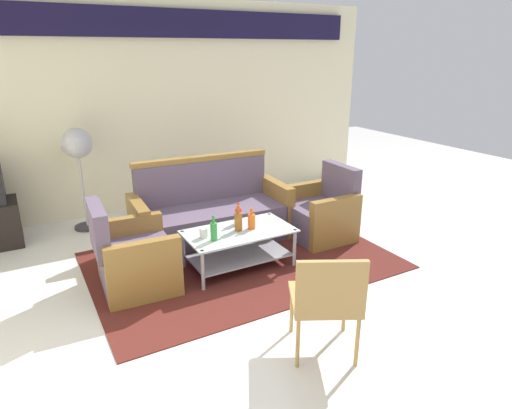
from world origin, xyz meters
TOP-DOWN VIEW (x-y plane):
  - ground_plane at (0.00, 0.00)m, footprint 14.00×14.00m
  - wall_back at (0.00, 3.05)m, footprint 6.52×0.19m
  - rug at (-0.00, 0.82)m, footprint 3.09×2.09m
  - couch at (-0.06, 1.47)m, footprint 1.83×0.82m
  - armchair_left at (-1.13, 0.83)m, footprint 0.74×0.80m
  - armchair_right at (1.13, 0.94)m, footprint 0.71×0.77m
  - coffee_table at (-0.08, 0.70)m, footprint 1.10×0.60m
  - bottle_brown at (-0.09, 0.71)m, footprint 0.08×0.08m
  - bottle_orange at (0.05, 0.68)m, footprint 0.08×0.08m
  - bottle_green at (-0.40, 0.60)m, footprint 0.07×0.07m
  - bottle_red at (0.00, 0.88)m, footprint 0.07×0.07m
  - cup at (-0.46, 0.71)m, footprint 0.08×0.08m
  - pedestal_fan at (-1.28, 2.60)m, footprint 0.36×0.36m
  - wicker_chair at (-0.18, -0.86)m, footprint 0.65×0.65m

SIDE VIEW (x-z plane):
  - ground_plane at x=0.00m, z-range 0.00..0.00m
  - rug at x=0.00m, z-range 0.00..0.01m
  - coffee_table at x=-0.08m, z-range 0.07..0.47m
  - armchair_left at x=-1.13m, z-range -0.14..0.71m
  - armchair_right at x=1.13m, z-range -0.14..0.71m
  - couch at x=-0.06m, z-range -0.16..0.80m
  - cup at x=-0.46m, z-range 0.41..0.51m
  - bottle_orange at x=0.05m, z-range 0.38..0.61m
  - wicker_chair at x=-0.18m, z-range 0.07..0.91m
  - bottle_red at x=0.00m, z-range 0.38..0.61m
  - bottle_green at x=-0.40m, z-range 0.38..0.63m
  - bottle_brown at x=-0.09m, z-range 0.38..0.65m
  - pedestal_fan at x=-1.28m, z-range 0.38..1.65m
  - wall_back at x=0.00m, z-range 0.08..2.88m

